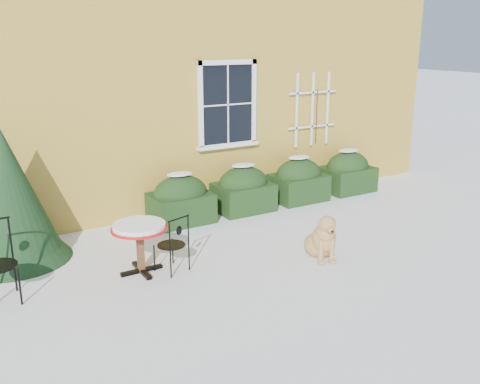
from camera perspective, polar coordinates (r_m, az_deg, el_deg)
ground at (r=7.73m, az=3.85°, el=-8.22°), size 80.00×80.00×0.00m
house at (r=13.38m, az=-13.85°, el=15.90°), size 12.40×8.40×6.40m
hedge_row at (r=10.45m, az=3.40°, el=0.73°), size 4.95×0.80×0.91m
evergreen_shrub at (r=8.45m, az=-23.45°, el=-1.53°), size 1.66×1.66×2.02m
bistro_table at (r=7.52m, az=-10.68°, el=-4.21°), size 0.78×0.78×0.73m
patio_chair_near at (r=7.55m, az=-7.17°, el=-5.51°), size 0.46×0.46×0.83m
dog at (r=8.05m, az=8.80°, el=-5.05°), size 0.61×0.79×0.74m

